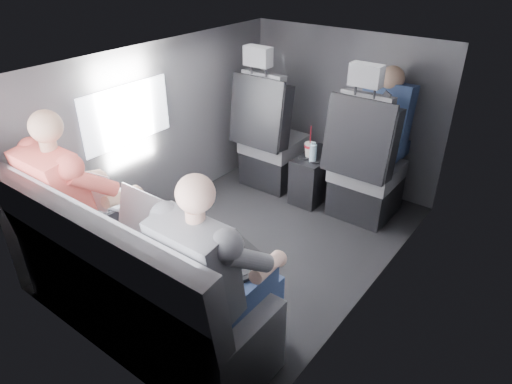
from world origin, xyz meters
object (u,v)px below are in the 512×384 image
Objects in this scene: laptop_white at (103,194)px; passenger_rear_left at (81,202)px; laptop_black at (234,257)px; front_seat_right at (364,171)px; front_seat_left at (270,144)px; laptop_silver at (160,220)px; passenger_rear_right at (217,274)px; passenger_front_right at (386,121)px; water_bottle at (313,153)px; rear_bench at (135,289)px; soda_cup at (310,149)px; center_console at (315,176)px.

laptop_white is 0.28× the size of passenger_rear_left.
laptop_black reaches higher than laptop_white.
passenger_rear_left is (-1.06, -0.13, -0.00)m from laptop_black.
front_seat_right reaches higher than laptop_white.
front_seat_left is 3.73× the size of laptop_white.
front_seat_right reaches higher than laptop_silver.
front_seat_right is 1.07× the size of passenger_rear_right.
front_seat_left is 1.01m from passenger_front_right.
laptop_white is (-0.54, -1.59, 0.15)m from water_bottle.
rear_bench is 0.64m from laptop_white.
front_seat_left is at bearing 170.00° from water_bottle.
laptop_white is 0.29× the size of passenger_rear_right.
passenger_rear_right is at bearing -14.02° from laptop_silver.
front_seat_left is 4.61× the size of soda_cup.
passenger_rear_left is 1.04× the size of passenger_rear_right.
passenger_rear_left is (-0.03, -0.13, -0.00)m from laptop_white.
laptop_black is at bearing 23.70° from rear_bench.
center_console is at bearing 5.07° from front_seat_left.
front_seat_right is 0.43m from water_bottle.
rear_bench is at bearing -87.83° from laptop_silver.
laptop_white is 0.50m from laptop_silver.
passenger_rear_right is (0.49, -1.72, 0.13)m from water_bottle.
soda_cup is at bearing 73.99° from passenger_rear_left.
laptop_white is 2.17m from passenger_front_right.
passenger_rear_left is (-0.09, -1.81, 0.23)m from front_seat_left.
front_seat_right is at bearing -5.07° from center_console.
laptop_white is (-0.48, -1.64, 0.16)m from soda_cup.
passenger_rear_right is at bearing -73.97° from water_bottle.
passenger_rear_left is at bearing -165.66° from laptop_silver.
laptop_silver is (-0.04, -1.59, 0.16)m from water_bottle.
soda_cup is 0.74× the size of laptop_black.
laptop_black is 0.13m from passenger_rear_right.
soda_cup is 0.08m from water_bottle.
front_seat_left reaches higher than passenger_rear_left.
soda_cup is 0.37× the size of passenger_front_right.
passenger_rear_right is at bearing -73.99° from center_console.
center_console is 2.88× the size of water_bottle.
soda_cup reaches higher than water_bottle.
front_seat_right reaches higher than center_console.
rear_bench is 4.31× the size of laptop_black.
passenger_rear_left reaches higher than center_console.
center_console is 0.75m from passenger_front_right.
passenger_front_right is (0.02, 0.26, 0.34)m from front_seat_right.
center_console is at bearing 106.01° from passenger_rear_right.
laptop_white is at bearing -91.91° from front_seat_left.
water_bottle is at bearing 71.60° from passenger_rear_left.
water_bottle is (0.49, -0.09, 0.08)m from front_seat_left.
rear_bench is 2.25m from passenger_front_right.
passenger_rear_right reaches higher than water_bottle.
front_seat_left is 3.40× the size of laptop_black.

